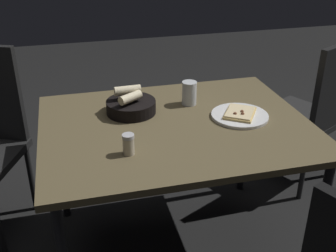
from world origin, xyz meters
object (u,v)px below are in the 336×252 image
object	(u,v)px
dining_table	(176,135)
pizza_plate	(240,115)
bread_basket	(131,105)
chair_far	(315,107)
pepper_shaker	(129,145)
beer_glass	(189,94)

from	to	relation	value
dining_table	pizza_plate	size ratio (longest dim) A/B	4.55
pizza_plate	bread_basket	xyz separation A→B (m)	(0.48, -0.17, 0.03)
pizza_plate	bread_basket	distance (m)	0.51
pizza_plate	chair_far	world-z (taller)	chair_far
bread_basket	chair_far	bearing A→B (deg)	-168.88
pizza_plate	pepper_shaker	size ratio (longest dim) A/B	3.08
dining_table	pepper_shaker	bearing A→B (deg)	40.27
beer_glass	pepper_shaker	distance (m)	0.54
bread_basket	pepper_shaker	distance (m)	0.38
pizza_plate	dining_table	bearing A→B (deg)	-2.05
pizza_plate	beer_glass	size ratio (longest dim) A/B	2.28
pizza_plate	chair_far	xyz separation A→B (m)	(-0.67, -0.40, -0.21)
bread_basket	pepper_shaker	bearing A→B (deg)	79.09
beer_glass	chair_far	distance (m)	0.91
chair_far	bread_basket	bearing A→B (deg)	11.12
pepper_shaker	chair_far	distance (m)	1.37
dining_table	chair_far	distance (m)	1.05
pizza_plate	beer_glass	bearing A→B (deg)	-47.50
pizza_plate	pepper_shaker	world-z (taller)	pepper_shaker
dining_table	pizza_plate	world-z (taller)	pizza_plate
chair_far	dining_table	bearing A→B (deg)	21.70
chair_far	pepper_shaker	bearing A→B (deg)	26.06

